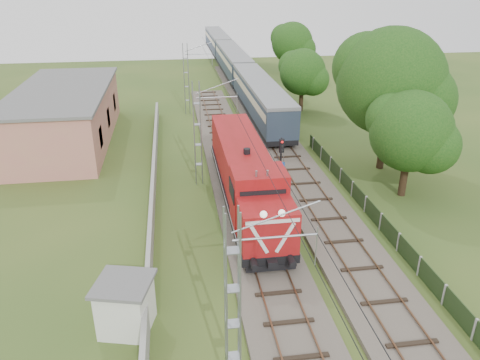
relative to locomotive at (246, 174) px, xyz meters
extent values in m
plane|color=#2F4C1C|center=(0.00, -7.84, -2.35)|extent=(140.00, 140.00, 0.00)
cube|color=#6B6054|center=(0.00, -0.84, -2.20)|extent=(4.20, 70.00, 0.30)
cube|color=black|center=(0.00, -0.84, -2.00)|extent=(2.40, 70.00, 0.10)
cube|color=brown|center=(-0.85, -0.84, -1.92)|extent=(0.08, 70.00, 0.05)
cube|color=brown|center=(0.85, -0.84, -1.92)|extent=(0.08, 70.00, 0.05)
cube|color=#6B6054|center=(5.00, 12.16, -2.20)|extent=(4.20, 80.00, 0.30)
cube|color=black|center=(5.00, 12.16, -2.00)|extent=(2.40, 80.00, 0.10)
cube|color=brown|center=(4.15, 12.16, -1.92)|extent=(0.08, 80.00, 0.05)
cube|color=brown|center=(5.85, 12.16, -1.92)|extent=(0.08, 80.00, 0.05)
cylinder|color=gray|center=(-1.50, -15.84, 4.45)|extent=(3.00, 0.08, 0.08)
cylinder|color=gray|center=(-1.50, 4.16, 4.45)|extent=(3.00, 0.08, 0.08)
cylinder|color=gray|center=(-1.50, 24.16, 4.45)|extent=(3.00, 0.08, 0.08)
cylinder|color=black|center=(0.00, 4.16, 3.15)|extent=(0.03, 70.00, 0.03)
cylinder|color=black|center=(0.00, 4.16, 4.45)|extent=(0.03, 70.00, 0.03)
cube|color=#9E9E99|center=(-6.50, 4.16, -1.60)|extent=(0.25, 40.00, 1.50)
cube|color=tan|center=(-15.00, 16.16, 0.15)|extent=(8.00, 20.00, 5.00)
cube|color=#606060|center=(-15.00, 16.16, 2.75)|extent=(8.40, 20.40, 0.25)
cube|color=black|center=(-11.05, 10.16, -0.15)|extent=(0.10, 1.60, 1.80)
cube|color=black|center=(-11.05, 16.16, -0.15)|extent=(0.10, 1.60, 1.80)
cube|color=black|center=(-11.05, 22.16, -0.15)|extent=(0.10, 1.60, 1.80)
cube|color=black|center=(8.00, -4.84, -1.75)|extent=(0.05, 32.00, 1.15)
cube|color=#9E9E99|center=(8.00, 10.16, -1.75)|extent=(0.12, 0.12, 1.20)
cube|color=black|center=(0.00, 0.13, -1.31)|extent=(3.18, 18.00, 0.53)
cube|color=black|center=(0.00, -5.69, -1.63)|extent=(2.33, 3.81, 0.53)
cube|color=black|center=(0.00, 5.95, -1.63)|extent=(2.33, 3.81, 0.53)
cube|color=black|center=(0.00, -8.76, -1.74)|extent=(2.75, 0.26, 0.37)
cube|color=maroon|center=(0.00, -7.54, 0.17)|extent=(3.07, 2.65, 2.43)
sphere|color=white|center=(-0.48, -8.82, 1.54)|extent=(0.38, 0.38, 0.38)
sphere|color=white|center=(0.48, -8.82, 1.54)|extent=(0.38, 0.38, 0.38)
cube|color=silver|center=(-0.69, -8.89, 0.11)|extent=(1.06, 0.06, 1.77)
cube|color=silver|center=(0.69, -8.89, 0.11)|extent=(1.06, 0.06, 1.77)
cube|color=silver|center=(0.00, -8.89, 1.12)|extent=(2.86, 0.06, 0.19)
cube|color=maroon|center=(0.00, -4.95, 0.64)|extent=(3.18, 2.54, 3.39)
cube|color=black|center=(0.00, -6.24, 1.17)|extent=(2.65, 0.06, 0.95)
cube|color=maroon|center=(0.00, 2.72, 0.33)|extent=(2.96, 12.81, 2.75)
cylinder|color=black|center=(0.00, -0.51, 1.86)|extent=(0.47, 0.47, 0.42)
cylinder|color=gray|center=(-0.32, -5.80, 2.50)|extent=(0.13, 0.13, 0.37)
cylinder|color=gray|center=(0.32, -5.80, 2.50)|extent=(0.13, 0.13, 0.37)
cube|color=black|center=(5.00, 20.94, -1.44)|extent=(2.95, 22.37, 0.51)
cube|color=#2A3747|center=(5.00, 20.94, 0.19)|extent=(3.05, 22.37, 2.75)
cube|color=beige|center=(5.00, 20.94, 0.70)|extent=(3.09, 21.48, 0.76)
cube|color=gray|center=(5.00, 20.94, 1.71)|extent=(3.10, 22.37, 0.36)
cube|color=black|center=(5.00, 44.34, -1.44)|extent=(2.95, 22.37, 0.51)
cube|color=#2A3747|center=(5.00, 44.34, 0.19)|extent=(3.05, 22.37, 2.75)
cube|color=beige|center=(5.00, 44.34, 0.70)|extent=(3.09, 21.48, 0.76)
cube|color=gray|center=(5.00, 44.34, 1.71)|extent=(3.10, 22.37, 0.36)
cube|color=black|center=(5.00, 67.73, -1.44)|extent=(2.95, 22.37, 0.51)
cube|color=#2A3747|center=(5.00, 67.73, 0.19)|extent=(3.05, 22.37, 2.75)
cube|color=beige|center=(5.00, 67.73, 0.70)|extent=(3.09, 21.48, 0.76)
cube|color=gray|center=(5.00, 67.73, 1.71)|extent=(3.10, 22.37, 0.36)
cylinder|color=black|center=(2.69, 0.89, -0.06)|extent=(0.13, 0.13, 4.57)
cube|color=black|center=(2.69, 0.76, 1.68)|extent=(0.36, 0.27, 1.01)
sphere|color=red|center=(2.69, 0.65, 2.00)|extent=(0.16, 0.16, 0.16)
sphere|color=black|center=(2.69, 0.65, 1.68)|extent=(0.16, 0.16, 0.16)
sphere|color=black|center=(2.69, 0.65, 1.36)|extent=(0.16, 0.16, 0.16)
cube|color=#1A499F|center=(2.73, 0.79, 0.21)|extent=(0.50, 0.16, 0.37)
cube|color=silver|center=(-7.40, -11.71, -1.16)|extent=(2.63, 2.63, 2.36)
cube|color=#606060|center=(-7.40, -11.71, 0.13)|extent=(3.02, 3.02, 0.16)
cylinder|color=#372216|center=(11.73, -0.17, -0.58)|extent=(0.54, 0.54, 3.53)
sphere|color=#133B10|center=(11.73, -0.17, 2.62)|extent=(5.77, 5.77, 5.77)
sphere|color=#133B10|center=(12.89, -1.04, 1.82)|extent=(4.04, 4.04, 4.04)
sphere|color=#133B10|center=(10.72, 0.84, 3.26)|extent=(3.75, 3.75, 3.75)
cylinder|color=#372216|center=(12.34, 5.09, 0.25)|extent=(0.59, 0.59, 5.18)
sphere|color=#133B10|center=(12.34, 5.09, 4.96)|extent=(8.48, 8.48, 8.48)
sphere|color=#133B10|center=(14.04, 3.82, 3.78)|extent=(5.94, 5.94, 5.94)
sphere|color=#133B10|center=(10.86, 6.58, 5.90)|extent=(5.51, 5.51, 5.51)
cylinder|color=#372216|center=(10.44, 23.52, -0.72)|extent=(0.50, 0.50, 3.26)
sphere|color=#133B10|center=(10.44, 23.52, 2.25)|extent=(5.33, 5.33, 5.33)
sphere|color=#133B10|center=(11.51, 22.72, 1.51)|extent=(3.73, 3.73, 3.73)
sphere|color=#133B10|center=(9.51, 24.46, 2.84)|extent=(3.47, 3.47, 3.47)
cylinder|color=#372216|center=(13.83, 41.97, -0.44)|extent=(0.51, 0.51, 3.81)
sphere|color=#133B10|center=(13.83, 41.97, 3.02)|extent=(6.23, 6.23, 6.23)
sphere|color=#133B10|center=(15.08, 41.04, 2.15)|extent=(4.36, 4.36, 4.36)
sphere|color=#133B10|center=(12.74, 43.06, 3.71)|extent=(4.05, 4.05, 4.05)
camera|label=1|loc=(-4.74, -29.44, 12.81)|focal=35.00mm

